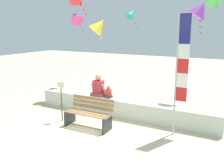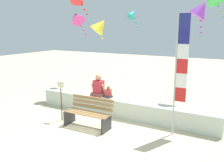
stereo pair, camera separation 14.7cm
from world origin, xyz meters
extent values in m
plane|color=beige|center=(0.00, 0.00, 0.00)|extent=(40.00, 40.00, 0.00)
cube|color=beige|center=(0.00, 1.40, 0.29)|extent=(6.34, 0.47, 0.59)
cube|color=#A77751|center=(-0.45, -0.10, 0.45)|extent=(1.44, 0.10, 0.03)
cube|color=#A4834A|center=(-0.45, 0.01, 0.45)|extent=(1.44, 0.10, 0.03)
cube|color=#A5784A|center=(-0.45, 0.12, 0.45)|extent=(1.44, 0.10, 0.03)
cube|color=#95744A|center=(-0.45, 0.24, 0.45)|extent=(1.44, 0.10, 0.03)
cube|color=#9F8150|center=(-0.46, 0.34, 0.57)|extent=(1.44, 0.08, 0.10)
cube|color=#9F805A|center=(-0.46, 0.37, 0.70)|extent=(1.44, 0.08, 0.10)
cube|color=#9D7149|center=(-0.46, 0.39, 0.83)|extent=(1.44, 0.08, 0.10)
cube|color=#2D2D33|center=(-1.11, 0.05, 0.23)|extent=(0.06, 0.53, 0.45)
cube|color=#2D2D33|center=(0.21, 0.08, 0.23)|extent=(0.06, 0.53, 0.45)
cube|color=brown|center=(-0.90, 1.43, 0.65)|extent=(0.46, 0.37, 0.12)
cube|color=#C83041|center=(-0.90, 1.43, 0.93)|extent=(0.35, 0.23, 0.44)
cylinder|color=tan|center=(-1.12, 1.41, 0.88)|extent=(0.07, 0.18, 0.32)
cylinder|color=tan|center=(-0.69, 1.41, 0.88)|extent=(0.07, 0.18, 0.32)
sphere|color=tan|center=(-0.90, 1.43, 1.26)|extent=(0.22, 0.22, 0.22)
cube|color=#3D3D47|center=(-0.50, 1.43, 0.62)|extent=(0.24, 0.20, 0.07)
cube|color=#CA3F3F|center=(-0.50, 1.43, 0.77)|extent=(0.19, 0.12, 0.23)
cylinder|color=#9C7254|center=(-0.62, 1.42, 0.75)|extent=(0.04, 0.09, 0.17)
cylinder|color=#9C7254|center=(-0.39, 1.42, 0.75)|extent=(0.04, 0.09, 0.17)
sphere|color=#9C7254|center=(-0.50, 1.43, 0.95)|extent=(0.12, 0.12, 0.12)
cylinder|color=#B7B7BC|center=(1.91, 0.82, 1.64)|extent=(0.05, 0.05, 3.29)
cube|color=red|center=(2.07, 0.82, 1.18)|extent=(0.29, 0.02, 0.38)
cube|color=white|center=(2.07, 0.82, 1.56)|extent=(0.29, 0.02, 0.38)
cube|color=red|center=(2.07, 0.82, 1.94)|extent=(0.29, 0.02, 0.38)
cube|color=white|center=(2.07, 0.82, 2.33)|extent=(0.29, 0.02, 0.38)
cube|color=navy|center=(2.07, 0.82, 2.71)|extent=(0.29, 0.02, 0.38)
cube|color=navy|center=(2.07, 0.82, 3.09)|extent=(0.29, 0.02, 0.38)
cone|color=purple|center=(2.08, 2.79, 3.50)|extent=(0.91, 0.81, 0.72)
sphere|color=#9A4EAE|center=(2.11, 2.70, 3.32)|extent=(0.08, 0.08, 0.08)
sphere|color=#9A4EAE|center=(2.14, 2.60, 3.14)|extent=(0.08, 0.08, 0.08)
sphere|color=#9A4EAE|center=(2.17, 2.51, 2.96)|extent=(0.08, 0.08, 0.08)
sphere|color=#9A4EAE|center=(2.21, 2.41, 2.78)|extent=(0.08, 0.08, 0.08)
sphere|color=red|center=(-2.78, 2.98, 4.04)|extent=(0.08, 0.08, 0.08)
sphere|color=red|center=(-2.70, 3.04, 3.86)|extent=(0.08, 0.08, 0.08)
sphere|color=red|center=(-2.61, 3.09, 3.68)|extent=(0.08, 0.08, 0.08)
sphere|color=red|center=(-2.53, 3.14, 3.50)|extent=(0.08, 0.08, 0.08)
cone|color=#DB3D9E|center=(-2.75, 2.72, 3.37)|extent=(0.88, 0.82, 0.70)
sphere|color=#E1318C|center=(-2.70, 2.81, 3.19)|extent=(0.08, 0.08, 0.08)
sphere|color=#E1318C|center=(-2.65, 2.89, 3.01)|extent=(0.08, 0.08, 0.08)
sphere|color=#E1318C|center=(-2.60, 2.98, 2.83)|extent=(0.08, 0.08, 0.08)
sphere|color=#E1318C|center=(-2.55, 3.07, 2.65)|extent=(0.08, 0.08, 0.08)
sphere|color=#4AAB5E|center=(2.29, 4.50, 3.88)|extent=(0.08, 0.08, 0.08)
sphere|color=#4AAB5E|center=(2.37, 4.56, 3.70)|extent=(0.08, 0.08, 0.08)
sphere|color=#4AAB5E|center=(2.45, 4.62, 3.52)|extent=(0.08, 0.08, 0.08)
sphere|color=#4AAB5E|center=(2.53, 4.68, 3.34)|extent=(0.08, 0.08, 0.08)
cone|color=yellow|center=(-2.18, 3.62, 3.04)|extent=(1.07, 1.08, 0.87)
sphere|color=yellow|center=(-2.11, 3.55, 2.86)|extent=(0.08, 0.08, 0.08)
sphere|color=yellow|center=(-2.03, 3.48, 2.68)|extent=(0.08, 0.08, 0.08)
sphere|color=yellow|center=(-1.96, 3.41, 2.50)|extent=(0.08, 0.08, 0.08)
cone|color=teal|center=(-0.66, 3.61, 3.49)|extent=(0.48, 0.59, 0.50)
sphere|color=#18A17C|center=(-0.57, 3.58, 3.31)|extent=(0.08, 0.08, 0.08)
sphere|color=#18A17C|center=(-0.47, 3.55, 3.13)|extent=(0.08, 0.08, 0.08)
sphere|color=#18A17C|center=(-0.38, 3.52, 2.95)|extent=(0.08, 0.08, 0.08)
cylinder|color=brown|center=(-1.51, 0.16, 0.54)|extent=(0.04, 0.04, 1.09)
cube|color=beige|center=(-1.51, 0.16, 1.19)|extent=(0.24, 0.04, 0.18)
camera|label=1|loc=(3.48, -5.69, 2.91)|focal=39.62mm
camera|label=2|loc=(3.61, -5.62, 2.91)|focal=39.62mm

